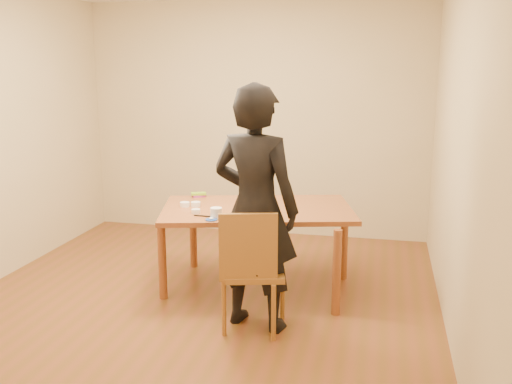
% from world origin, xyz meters
% --- Properties ---
extents(room_shell, '(4.00, 4.50, 2.70)m').
position_xyz_m(room_shell, '(0.00, 0.34, 1.35)').
color(room_shell, brown).
rests_on(room_shell, ground).
extents(dining_table, '(1.83, 1.35, 0.04)m').
position_xyz_m(dining_table, '(0.41, 0.49, 0.73)').
color(dining_table, brown).
rests_on(dining_table, floor).
extents(dining_chair, '(0.53, 0.53, 0.04)m').
position_xyz_m(dining_chair, '(0.56, -0.28, 0.45)').
color(dining_chair, brown).
rests_on(dining_chair, floor).
extents(cake_plate, '(0.31, 0.31, 0.02)m').
position_xyz_m(cake_plate, '(0.37, 0.48, 0.76)').
color(cake_plate, '#BA0C0E').
rests_on(cake_plate, dining_table).
extents(cake, '(0.24, 0.24, 0.08)m').
position_xyz_m(cake, '(0.37, 0.48, 0.81)').
color(cake, white).
rests_on(cake, cake_plate).
extents(frosting_dome, '(0.24, 0.24, 0.03)m').
position_xyz_m(frosting_dome, '(0.37, 0.48, 0.86)').
color(frosting_dome, white).
rests_on(frosting_dome, cake).
extents(frosting_tub, '(0.10, 0.10, 0.09)m').
position_xyz_m(frosting_tub, '(0.17, 0.07, 0.79)').
color(frosting_tub, white).
rests_on(frosting_tub, dining_table).
extents(frosting_lid, '(0.10, 0.10, 0.01)m').
position_xyz_m(frosting_lid, '(0.15, -0.00, 0.75)').
color(frosting_lid, '#183B9C').
rests_on(frosting_lid, dining_table).
extents(frosting_dollop, '(0.04, 0.04, 0.02)m').
position_xyz_m(frosting_dollop, '(0.15, -0.00, 0.77)').
color(frosting_dollop, white).
rests_on(frosting_dollop, frosting_lid).
extents(ramekin_green, '(0.08, 0.08, 0.04)m').
position_xyz_m(ramekin_green, '(-0.05, 0.18, 0.77)').
color(ramekin_green, white).
rests_on(ramekin_green, dining_table).
extents(ramekin_yellow, '(0.08, 0.08, 0.04)m').
position_xyz_m(ramekin_yellow, '(-0.12, 0.41, 0.77)').
color(ramekin_yellow, white).
rests_on(ramekin_yellow, dining_table).
extents(ramekin_multi, '(0.08, 0.08, 0.04)m').
position_xyz_m(ramekin_multi, '(-0.22, 0.38, 0.77)').
color(ramekin_multi, white).
rests_on(ramekin_multi, dining_table).
extents(candy_box_pink, '(0.13, 0.11, 0.02)m').
position_xyz_m(candy_box_pink, '(-0.22, 0.77, 0.76)').
color(candy_box_pink, '#C62E65').
rests_on(candy_box_pink, dining_table).
extents(candy_box_green, '(0.15, 0.12, 0.02)m').
position_xyz_m(candy_box_green, '(-0.22, 0.78, 0.78)').
color(candy_box_green, '#229A1C').
rests_on(candy_box_green, candy_box_pink).
extents(spatula, '(0.17, 0.03, 0.01)m').
position_xyz_m(spatula, '(0.05, 0.09, 0.75)').
color(spatula, black).
rests_on(spatula, dining_table).
extents(person, '(0.76, 0.59, 1.85)m').
position_xyz_m(person, '(0.56, -0.24, 0.93)').
color(person, black).
rests_on(person, floor).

